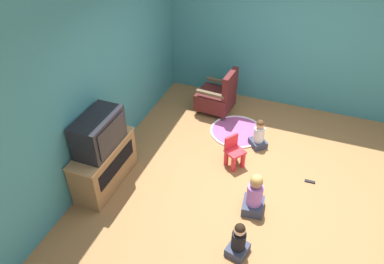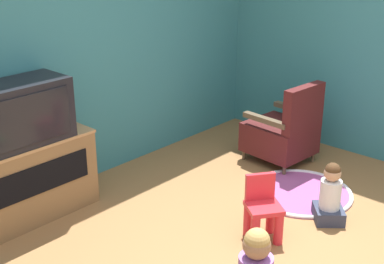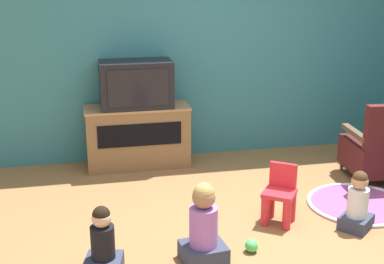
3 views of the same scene
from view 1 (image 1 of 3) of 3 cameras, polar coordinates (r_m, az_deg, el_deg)
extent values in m
plane|color=olive|center=(5.71, 9.49, -6.62)|extent=(30.00, 30.00, 0.00)
cube|color=teal|center=(5.34, -14.53, 8.33)|extent=(5.29, 0.12, 2.87)
cube|color=teal|center=(6.83, 17.88, 14.18)|extent=(0.12, 5.34, 2.87)
cube|color=brown|center=(5.46, -13.21, -4.91)|extent=(1.10, 0.42, 0.67)
cube|color=#A97C50|center=(5.25, -13.70, -2.29)|extent=(1.12, 0.43, 0.02)
cube|color=black|center=(5.31, -11.37, -4.86)|extent=(0.88, 0.01, 0.24)
cube|color=black|center=(5.09, -14.06, -0.05)|extent=(0.76, 0.40, 0.49)
cube|color=black|center=(4.99, -12.08, -0.56)|extent=(0.62, 0.02, 0.39)
cylinder|color=brown|center=(7.26, 2.29, 5.01)|extent=(0.04, 0.04, 0.10)
cylinder|color=brown|center=(6.89, 0.72, 3.11)|extent=(0.04, 0.04, 0.10)
cylinder|color=brown|center=(7.10, 6.17, 4.03)|extent=(0.04, 0.04, 0.10)
cylinder|color=brown|center=(6.73, 4.76, 2.04)|extent=(0.04, 0.04, 0.10)
cube|color=#4C1919|center=(6.88, 3.54, 4.98)|extent=(0.61, 0.66, 0.30)
cube|color=#4C1919|center=(6.61, 5.82, 7.21)|extent=(0.54, 0.14, 0.45)
cube|color=brown|center=(6.95, 4.40, 7.71)|extent=(0.11, 0.53, 0.05)
cube|color=brown|center=(6.55, 2.80, 5.82)|extent=(0.11, 0.53, 0.05)
cylinder|color=red|center=(5.65, 6.32, -4.81)|extent=(0.07, 0.07, 0.29)
cylinder|color=red|center=(5.75, 7.77, -4.11)|extent=(0.07, 0.07, 0.29)
cylinder|color=red|center=(5.75, 5.24, -3.86)|extent=(0.07, 0.07, 0.29)
cylinder|color=red|center=(5.84, 6.68, -3.19)|extent=(0.07, 0.07, 0.29)
cube|color=red|center=(5.67, 6.59, -3.01)|extent=(0.35, 0.35, 0.04)
cube|color=red|center=(5.65, 5.99, -1.45)|extent=(0.21, 0.16, 0.22)
cylinder|color=#A54C8C|center=(6.52, 6.88, 0.10)|extent=(0.94, 0.94, 0.01)
torus|color=silver|center=(6.52, 6.88, 0.13)|extent=(0.94, 0.94, 0.04)
cube|color=#33384C|center=(6.23, 9.99, -1.67)|extent=(0.35, 0.34, 0.11)
cylinder|color=silver|center=(6.12, 10.17, -0.35)|extent=(0.17, 0.17, 0.25)
sphere|color=tan|center=(6.01, 10.36, 1.08)|extent=(0.14, 0.14, 0.14)
sphere|color=#472D19|center=(5.99, 10.39, 1.27)|extent=(0.13, 0.13, 0.13)
cube|color=#33384C|center=(5.20, 9.28, -11.06)|extent=(0.35, 0.32, 0.14)
cylinder|color=#A566BF|center=(5.04, 9.52, -9.38)|extent=(0.21, 0.21, 0.30)
sphere|color=#9E7051|center=(4.87, 9.80, -7.51)|extent=(0.17, 0.17, 0.17)
sphere|color=tan|center=(4.85, 9.83, -7.25)|extent=(0.16, 0.16, 0.16)
cube|color=#33384C|center=(4.75, 6.94, -17.36)|extent=(0.31, 0.28, 0.11)
cylinder|color=black|center=(4.60, 7.11, -16.05)|extent=(0.17, 0.17, 0.25)
sphere|color=#D8AD8C|center=(4.46, 7.30, -14.60)|extent=(0.14, 0.14, 0.14)
sphere|color=black|center=(4.44, 7.32, -14.40)|extent=(0.13, 0.13, 0.13)
sphere|color=#4CCC59|center=(5.49, 9.61, -8.12)|extent=(0.11, 0.11, 0.11)
cube|color=black|center=(5.80, 17.52, -7.21)|extent=(0.05, 0.15, 0.02)
camera|label=2|loc=(2.32, 42.18, -20.93)|focal=50.00mm
camera|label=3|loc=(4.38, 59.29, -7.40)|focal=50.00mm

